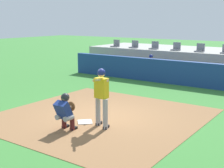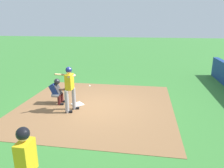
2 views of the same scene
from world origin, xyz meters
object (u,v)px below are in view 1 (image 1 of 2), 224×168
Objects in this scene: stadium_seat_2 at (154,47)px; stadium_seat_3 at (176,48)px; batter_at_plate at (101,94)px; home_plate at (85,122)px; catcher_crouched at (65,110)px; stadium_seat_4 at (200,50)px; stadium_seat_0 at (116,45)px; stadium_seat_1 at (134,46)px; dugout_player_0 at (150,66)px.

stadium_seat_3 is (1.44, 0.00, 0.00)m from stadium_seat_2.
home_plate is at bearing 176.27° from batter_at_plate.
stadium_seat_4 reaches higher than catcher_crouched.
stadium_seat_0 is 1.44m from stadium_seat_1.
batter_at_plate reaches higher than dugout_player_0.
catcher_crouched reaches higher than home_plate.
catcher_crouched is 3.73× the size of stadium_seat_1.
stadium_seat_1 is at bearing 111.39° from catcher_crouched.
batter_at_plate is at bearing 49.00° from catcher_crouched.
stadium_seat_1 reaches higher than dugout_player_0.
dugout_player_0 is 3.15m from stadium_seat_1.
home_plate is 10.29m from stadium_seat_4.
stadium_seat_2 is at bearing 111.57° from dugout_player_0.
dugout_player_0 is 2.71× the size of stadium_seat_2.
stadium_seat_1 and stadium_seat_2 have the same top height.
batter_at_plate is 1.01× the size of catcher_crouched.
stadium_seat_0 and stadium_seat_2 have the same top height.
stadium_seat_3 is at bearing 101.79° from batter_at_plate.
catcher_crouched is 3.73× the size of stadium_seat_3.
stadium_seat_3 is (4.33, 0.00, 0.00)m from stadium_seat_0.
stadium_seat_1 is 1.00× the size of stadium_seat_3.
stadium_seat_4 is (1.44, 0.00, 0.00)m from stadium_seat_3.
stadium_seat_3 is at bearing 0.00° from stadium_seat_0.
stadium_seat_1 is (1.44, 0.00, 0.00)m from stadium_seat_0.
catcher_crouched is at bearing -131.00° from batter_at_plate.
batter_at_plate is 3.76× the size of stadium_seat_1.
stadium_seat_4 is (2.08, 2.03, 0.86)m from dugout_player_0.
stadium_seat_4 is at bearing 0.00° from stadium_seat_0.
home_plate is 0.92× the size of stadium_seat_1.
stadium_seat_3 is (-1.43, 11.03, 0.93)m from catcher_crouched.
batter_at_plate reaches higher than catcher_crouched.
catcher_crouched is 3.73× the size of stadium_seat_4.
stadium_seat_0 and stadium_seat_1 have the same top height.
dugout_player_0 is at bearing -68.43° from stadium_seat_2.
stadium_seat_2 is (-2.88, 11.03, 0.93)m from catcher_crouched.
stadium_seat_1 is 1.00× the size of stadium_seat_4.
stadium_seat_0 reaches higher than batter_at_plate.
batter_at_plate is 3.76× the size of stadium_seat_0.
stadium_seat_1 is 2.89m from stadium_seat_3.
dugout_player_0 is 2.71× the size of stadium_seat_1.
stadium_seat_0 is at bearing 180.00° from stadium_seat_1.
batter_at_plate is 8.65m from dugout_player_0.
dugout_player_0 is at bearing -135.69° from stadium_seat_4.
batter_at_plate is 3.76× the size of stadium_seat_2.
batter_at_plate is at bearing -71.28° from dugout_player_0.
batter_at_plate is 3.76× the size of stadium_seat_3.
stadium_seat_4 is (4.33, 0.00, 0.00)m from stadium_seat_1.
dugout_player_0 is at bearing -42.14° from stadium_seat_1.
dugout_player_0 is (-2.77, 8.19, -0.36)m from batter_at_plate.
stadium_seat_4 reaches higher than batter_at_plate.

